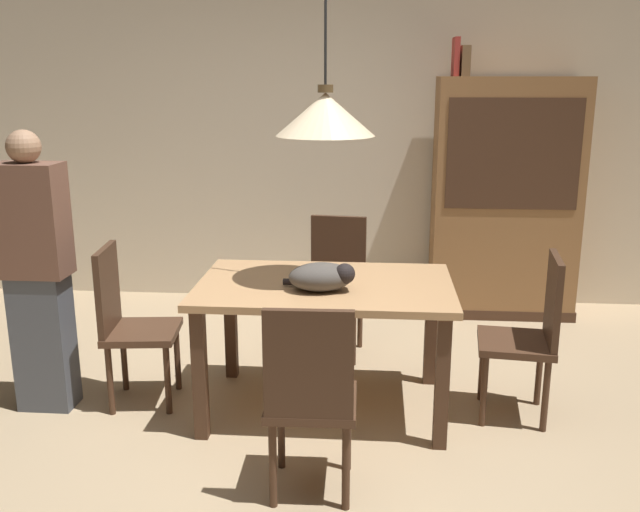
{
  "coord_description": "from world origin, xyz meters",
  "views": [
    {
      "loc": [
        0.34,
        -3.11,
        1.85
      ],
      "look_at": [
        0.03,
        0.74,
        0.85
      ],
      "focal_mm": 38.95,
      "sensor_mm": 36.0,
      "label": 1
    }
  ],
  "objects": [
    {
      "name": "dining_table",
      "position": [
        0.07,
        0.54,
        0.65
      ],
      "size": [
        1.4,
        0.9,
        0.75
      ],
      "color": "tan",
      "rests_on": "ground"
    },
    {
      "name": "chair_far_back",
      "position": [
        0.08,
        1.41,
        0.51
      ],
      "size": [
        0.44,
        0.44,
        0.93
      ],
      "color": "#472D1E",
      "rests_on": "ground"
    },
    {
      "name": "chair_left_side",
      "position": [
        -1.05,
        0.53,
        0.51
      ],
      "size": [
        0.44,
        0.44,
        0.93
      ],
      "color": "#472D1E",
      "rests_on": "ground"
    },
    {
      "name": "ground",
      "position": [
        0.0,
        0.0,
        0.0
      ],
      "size": [
        10.0,
        10.0,
        0.0
      ],
      "primitive_type": "plane",
      "color": "tan"
    },
    {
      "name": "chair_right_side",
      "position": [
        1.2,
        0.53,
        0.51
      ],
      "size": [
        0.44,
        0.44,
        0.93
      ],
      "color": "#472D1E",
      "rests_on": "ground"
    },
    {
      "name": "hutch_bookcase",
      "position": [
        1.34,
        2.32,
        0.89
      ],
      "size": [
        1.12,
        0.45,
        1.85
      ],
      "color": "olive",
      "rests_on": "ground"
    },
    {
      "name": "back_wall",
      "position": [
        0.0,
        2.65,
        1.45
      ],
      "size": [
        6.4,
        0.1,
        2.9
      ],
      "primitive_type": "cube",
      "color": "beige",
      "rests_on": "ground"
    },
    {
      "name": "cat_sleeping",
      "position": [
        0.07,
        0.4,
        0.83
      ],
      "size": [
        0.4,
        0.28,
        0.16
      ],
      "color": "#4C4742",
      "rests_on": "dining_table"
    },
    {
      "name": "pendant_lamp",
      "position": [
        0.07,
        0.54,
        1.66
      ],
      "size": [
        0.52,
        0.52,
        1.3
      ],
      "color": "beige"
    },
    {
      "name": "chair_near_front",
      "position": [
        0.07,
        -0.34,
        0.51
      ],
      "size": [
        0.41,
        0.41,
        0.93
      ],
      "color": "#472D1E",
      "rests_on": "ground"
    },
    {
      "name": "book_brown_thick",
      "position": [
        0.98,
        2.32,
        1.96
      ],
      "size": [
        0.06,
        0.24,
        0.22
      ],
      "primitive_type": "cube",
      "color": "brown",
      "rests_on": "hutch_bookcase"
    },
    {
      "name": "person_standing",
      "position": [
        -1.52,
        0.43,
        0.79
      ],
      "size": [
        0.36,
        0.22,
        1.58
      ],
      "color": "#4C515B",
      "rests_on": "ground"
    },
    {
      "name": "book_red_tall",
      "position": [
        0.91,
        2.32,
        1.99
      ],
      "size": [
        0.04,
        0.22,
        0.28
      ],
      "primitive_type": "cube",
      "color": "#B73833",
      "rests_on": "hutch_bookcase"
    }
  ]
}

